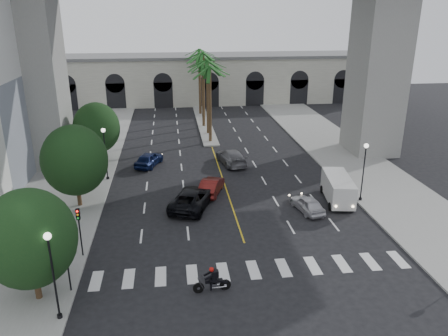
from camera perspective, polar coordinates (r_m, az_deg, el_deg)
ground at (r=30.50m, az=3.33°, el=-11.61°), size 140.00×140.00×0.00m
sidewalk_left at (r=44.68m, az=-19.65°, el=-2.11°), size 8.00×100.00×0.15m
sidewalk_right at (r=47.89m, az=17.95°, el=-0.46°), size 8.00×100.00×0.15m
median at (r=65.68m, az=-2.62°, el=5.90°), size 2.00×24.00×0.20m
pier_building at (r=81.54m, az=-3.66°, el=11.60°), size 71.00×10.50×8.50m
palm_a at (r=54.21m, az=-1.89°, el=12.62°), size 3.20×3.20×10.30m
palm_b at (r=58.14m, az=-2.17°, el=13.38°), size 3.20×3.20×10.60m
palm_c at (r=62.13m, az=-2.79°, el=13.36°), size 3.20×3.20×10.10m
palm_d at (r=66.05m, az=-2.77°, el=14.39°), size 3.20×3.20×10.90m
palm_e at (r=70.05m, az=-3.24°, el=14.31°), size 3.20×3.20×10.40m
palm_f at (r=74.02m, az=-3.23°, el=14.82°), size 3.20×3.20×10.70m
street_tree_near at (r=26.73m, az=-24.09°, el=-8.41°), size 5.20×5.20×6.89m
street_tree_mid at (r=38.28m, az=-18.91°, el=0.96°), size 5.44×5.44×7.21m
street_tree_far at (r=49.70m, az=-16.31°, el=5.07°), size 5.04×5.04×6.68m
lamp_post_left_near at (r=24.99m, az=-21.50°, el=-12.18°), size 0.40×0.40×5.35m
lamp_post_left_far at (r=43.92m, az=-15.28°, el=2.35°), size 0.40×0.40×5.35m
lamp_post_right at (r=39.42m, az=17.80°, el=0.10°), size 0.40×0.40×5.35m
traffic_signal_near at (r=27.40m, az=-19.90°, el=-10.71°), size 0.25×0.18×3.65m
traffic_signal_far at (r=30.84m, az=-18.40°, el=-6.98°), size 0.25×0.18×3.65m
motorcycle_rider at (r=26.88m, az=-1.44°, el=-14.46°), size 2.31×0.62×1.66m
car_a at (r=37.31m, az=10.88°, el=-4.64°), size 2.31×4.14×1.33m
car_b at (r=40.12m, az=-1.68°, el=-2.37°), size 2.96×4.74×1.48m
car_c at (r=37.43m, az=-4.16°, el=-3.94°), size 4.75×6.61×1.67m
car_d at (r=47.87m, az=0.97°, el=1.46°), size 3.19×5.86×1.61m
car_e at (r=47.93m, az=-9.79°, el=1.15°), size 3.37×4.90×1.55m
cargo_van at (r=39.52m, az=14.67°, el=-2.56°), size 2.83×5.61×2.28m
pedestrian_a at (r=36.07m, az=-22.03°, el=-6.26°), size 0.59×0.42×1.53m
pedestrian_b at (r=34.49m, az=-26.92°, el=-8.06°), size 0.87×0.69×1.73m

